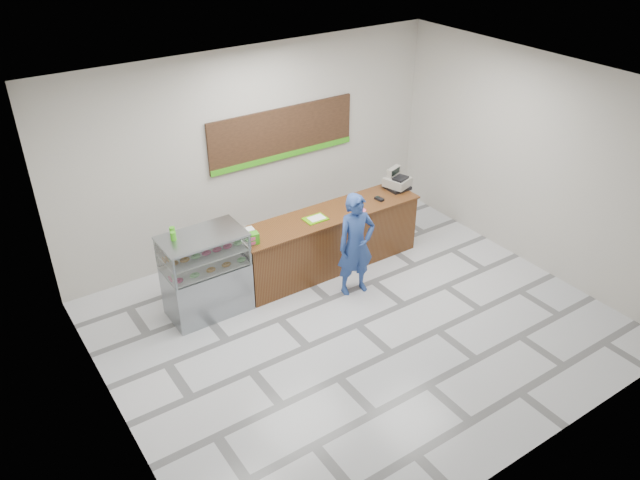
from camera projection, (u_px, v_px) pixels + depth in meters
floor at (358, 325)px, 9.26m from camera, size 7.00×7.00×0.00m
back_wall at (254, 150)px, 10.51m from camera, size 7.00×0.00×7.00m
ceiling at (367, 94)px, 7.48m from camera, size 7.00×7.00×0.00m
sales_counter at (329, 240)px, 10.37m from camera, size 3.26×0.76×1.03m
display_case at (206, 274)px, 9.22m from camera, size 1.22×0.72×1.33m
menu_board at (283, 134)px, 10.65m from camera, size 2.80×0.06×0.90m
cash_register at (397, 181)px, 10.83m from camera, size 0.48×0.49×0.36m
card_terminal at (379, 199)px, 10.50m from camera, size 0.10×0.17×0.04m
serving_tray at (316, 219)px, 9.91m from camera, size 0.37×0.26×0.02m
napkin_box at (249, 232)px, 9.45m from camera, size 0.15×0.15×0.12m
straw_cup at (245, 234)px, 9.40m from camera, size 0.07×0.07×0.11m
promo_box at (252, 238)px, 9.23m from camera, size 0.21×0.16×0.17m
donut_decal at (361, 210)px, 10.19m from camera, size 0.16×0.16×0.00m
green_cup_left at (173, 236)px, 8.74m from camera, size 0.08×0.08×0.13m
green_cup_right at (172, 231)px, 8.86m from camera, size 0.08×0.08×0.12m
customer at (356, 245)px, 9.60m from camera, size 0.67×0.50×1.69m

